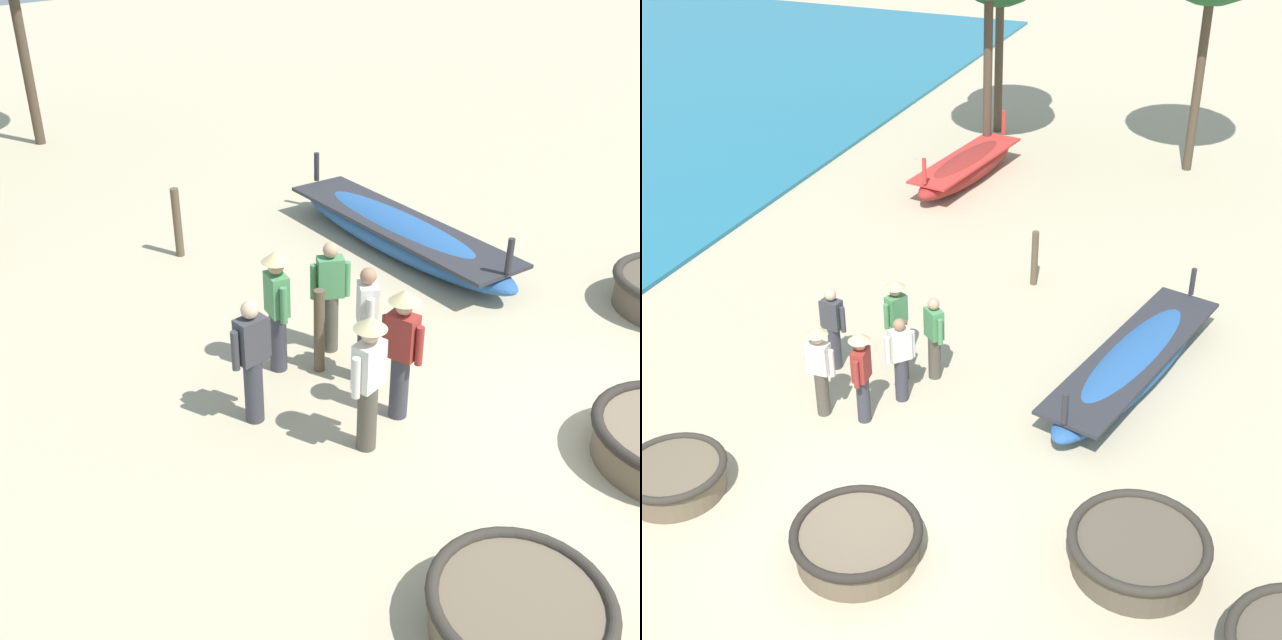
{
  "view_description": "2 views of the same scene",
  "coord_description": "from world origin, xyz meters",
  "views": [
    {
      "loc": [
        -7.12,
        -1.79,
        5.39
      ],
      "look_at": [
        -1.38,
        3.27,
        0.99
      ],
      "focal_mm": 42.0,
      "sensor_mm": 36.0,
      "label": 1
    },
    {
      "loc": [
        4.55,
        -8.02,
        8.9
      ],
      "look_at": [
        -0.14,
        3.98,
        1.15
      ],
      "focal_mm": 50.0,
      "sensor_mm": 36.0,
      "label": 2
    }
  ],
  "objects": [
    {
      "name": "ground_plane",
      "position": [
        0.0,
        0.0,
        0.0
      ],
      "size": [
        80.0,
        80.0,
        0.0
      ],
      "primitive_type": "plane",
      "color": "#BCAD8C"
    },
    {
      "name": "coracle_nearest",
      "position": [
        -2.97,
        -0.29,
        0.27
      ],
      "size": [
        1.55,
        1.55,
        0.5
      ],
      "color": "brown",
      "rests_on": "ground"
    },
    {
      "name": "long_boat_ochre_hull",
      "position": [
        2.64,
        5.02,
        0.32
      ],
      "size": [
        2.34,
        5.44,
        1.09
      ],
      "color": "#285693",
      "rests_on": "ground"
    },
    {
      "name": "fisherman_with_hat",
      "position": [
        -2.34,
        3.44,
        0.84
      ],
      "size": [
        0.53,
        0.26,
        1.57
      ],
      "color": "#383842",
      "rests_on": "ground"
    },
    {
      "name": "fisherman_standing_left",
      "position": [
        -1.87,
        2.15,
        0.96
      ],
      "size": [
        0.53,
        0.36,
        1.67
      ],
      "color": "#4C473D",
      "rests_on": "ground"
    },
    {
      "name": "fisherman_crouching",
      "position": [
        -0.84,
        2.98,
        0.84
      ],
      "size": [
        0.39,
        0.41,
        1.57
      ],
      "color": "#383842",
      "rests_on": "ground"
    },
    {
      "name": "fisherman_by_coracle",
      "position": [
        -0.58,
        3.79,
        0.84
      ],
      "size": [
        0.44,
        0.38,
        1.57
      ],
      "color": "#4C473D",
      "rests_on": "ground"
    },
    {
      "name": "fisherman_standing_right",
      "position": [
        -1.17,
        2.23,
        0.96
      ],
      "size": [
        0.36,
        0.53,
        1.67
      ],
      "color": "#383842",
      "rests_on": "ground"
    },
    {
      "name": "fisherman_hauling",
      "position": [
        -1.38,
        3.98,
        0.96
      ],
      "size": [
        0.36,
        0.49,
        1.67
      ],
      "color": "#383842",
      "rests_on": "ground"
    },
    {
      "name": "mooring_post_inland",
      "position": [
        0.01,
        7.66,
        0.6
      ],
      "size": [
        0.14,
        0.14,
        1.19
      ],
      "primitive_type": "cylinder",
      "color": "brown",
      "rests_on": "ground"
    },
    {
      "name": "mooring_post_shoreline",
      "position": [
        -1.05,
        3.57,
        0.58
      ],
      "size": [
        0.14,
        0.14,
        1.16
      ],
      "primitive_type": "cylinder",
      "color": "brown",
      "rests_on": "ground"
    }
  ]
}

